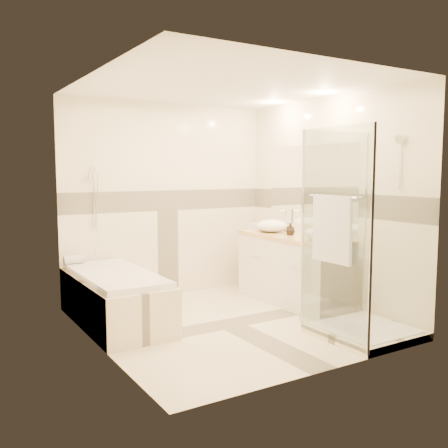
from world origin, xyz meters
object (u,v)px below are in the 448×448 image
bathtub (115,295)px  vanity (293,269)px  shower_enclosure (352,286)px  amenity_bottle_a (290,229)px  vessel_sink_near (272,225)px  vessel_sink_far (320,234)px  amenity_bottle_b (290,229)px

bathtub → vanity: vanity is taller
shower_enclosure → amenity_bottle_a: 1.40m
vessel_sink_near → vessel_sink_far: vessel_sink_near is taller
shower_enclosure → vessel_sink_far: size_ratio=5.38×
vanity → amenity_bottle_b: 0.49m
vanity → vessel_sink_near: (-0.02, 0.41, 0.51)m
bathtub → amenity_bottle_b: 2.24m
amenity_bottle_a → amenity_bottle_b: 0.01m
shower_enclosure → bathtub: bearing=138.9°
vessel_sink_near → vanity: bearing=-87.2°
vessel_sink_near → amenity_bottle_b: size_ratio=2.97×
bathtub → amenity_bottle_a: (2.13, -0.31, 0.62)m
amenity_bottle_b → vessel_sink_far: bearing=-90.0°
amenity_bottle_a → vessel_sink_far: bearing=-90.0°
vessel_sink_far → amenity_bottle_a: 0.54m
shower_enclosure → vessel_sink_near: 1.76m
shower_enclosure → vessel_sink_near: bearing=80.8°
vanity → amenity_bottle_b: (-0.02, 0.03, 0.49)m
bathtub → vessel_sink_far: vessel_sink_far is taller
bathtub → vessel_sink_far: bearing=-21.9°
vanity → amenity_bottle_b: size_ratio=11.66×
amenity_bottle_b → vessel_sink_near: bearing=90.0°
shower_enclosure → vessel_sink_far: (0.27, 0.76, 0.42)m
bathtub → vanity: bearing=-9.2°
vanity → amenity_bottle_a: 0.50m
amenity_bottle_b → shower_enclosure: bearing=-101.8°
vanity → vessel_sink_far: (-0.02, -0.51, 0.50)m
shower_enclosure → amenity_bottle_a: bearing=78.2°
bathtub → vessel_sink_near: (2.13, 0.06, 0.63)m
amenity_bottle_a → amenity_bottle_b: size_ratio=1.07×
vanity → shower_enclosure: shower_enclosure is taller
bathtub → vessel_sink_far: (2.13, -0.86, 0.62)m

